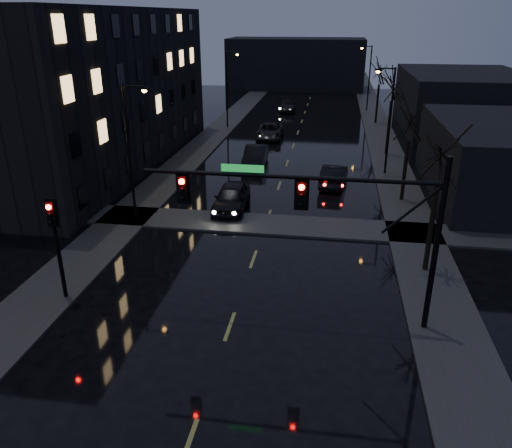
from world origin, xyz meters
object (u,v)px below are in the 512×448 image
at_px(oncoming_car_a, 231,198).
at_px(oncoming_car_b, 255,156).
at_px(oncoming_car_c, 270,131).
at_px(oncoming_car_d, 287,105).
at_px(lead_car, 334,175).

height_order(oncoming_car_a, oncoming_car_b, oncoming_car_a).
height_order(oncoming_car_b, oncoming_car_c, oncoming_car_b).
bearing_deg(oncoming_car_d, lead_car, -84.14).
xyz_separation_m(oncoming_car_a, lead_car, (6.34, 6.06, -0.07)).
bearing_deg(oncoming_car_d, oncoming_car_c, -96.71).
height_order(oncoming_car_b, oncoming_car_d, oncoming_car_b).
bearing_deg(oncoming_car_b, oncoming_car_d, 87.92).
relative_size(oncoming_car_a, oncoming_car_b, 0.99).
bearing_deg(oncoming_car_d, oncoming_car_b, -96.29).
bearing_deg(oncoming_car_a, oncoming_car_c, 89.87).
relative_size(oncoming_car_b, oncoming_car_c, 0.91).
xyz_separation_m(oncoming_car_a, oncoming_car_c, (-0.13, 20.21, -0.09)).
relative_size(oncoming_car_b, oncoming_car_d, 0.91).
height_order(oncoming_car_a, oncoming_car_c, oncoming_car_a).
distance_m(oncoming_car_a, oncoming_car_b, 10.21).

